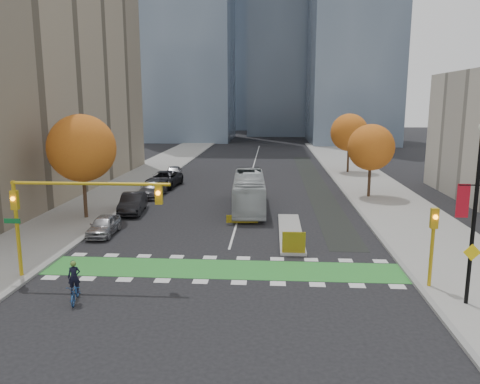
# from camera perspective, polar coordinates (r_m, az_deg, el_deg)

# --- Properties ---
(ground) EXTENTS (300.00, 300.00, 0.00)m
(ground) POSITION_cam_1_polar(r_m,az_deg,el_deg) (24.93, -2.40, -10.58)
(ground) COLOR black
(ground) RESTS_ON ground
(sidewalk_west) EXTENTS (7.00, 120.00, 0.15)m
(sidewalk_west) POSITION_cam_1_polar(r_m,az_deg,el_deg) (46.84, -16.29, -0.64)
(sidewalk_west) COLOR gray
(sidewalk_west) RESTS_ON ground
(sidewalk_east) EXTENTS (7.00, 120.00, 0.15)m
(sidewalk_east) POSITION_cam_1_polar(r_m,az_deg,el_deg) (45.32, 17.73, -1.10)
(sidewalk_east) COLOR gray
(sidewalk_east) RESTS_ON ground
(curb_west) EXTENTS (0.30, 120.00, 0.16)m
(curb_west) POSITION_cam_1_polar(r_m,az_deg,el_deg) (45.76, -12.18, -0.71)
(curb_west) COLOR gray
(curb_west) RESTS_ON ground
(curb_east) EXTENTS (0.30, 120.00, 0.16)m
(curb_east) POSITION_cam_1_polar(r_m,az_deg,el_deg) (44.61, 13.36, -1.06)
(curb_east) COLOR gray
(curb_east) RESTS_ON ground
(bike_crossing) EXTENTS (20.00, 3.00, 0.01)m
(bike_crossing) POSITION_cam_1_polar(r_m,az_deg,el_deg) (26.32, -2.04, -9.37)
(bike_crossing) COLOR #2C8830
(bike_crossing) RESTS_ON ground
(centre_line) EXTENTS (0.15, 70.00, 0.01)m
(centre_line) POSITION_cam_1_polar(r_m,az_deg,el_deg) (63.75, 1.51, 2.73)
(centre_line) COLOR silver
(centre_line) RESTS_ON ground
(bike_lane_paint) EXTENTS (2.50, 50.00, 0.01)m
(bike_lane_paint) POSITION_cam_1_polar(r_m,az_deg,el_deg) (54.05, 9.04, 1.10)
(bike_lane_paint) COLOR black
(bike_lane_paint) RESTS_ON ground
(median_island) EXTENTS (1.60, 10.00, 0.16)m
(median_island) POSITION_cam_1_polar(r_m,az_deg,el_deg) (33.33, 6.18, -4.88)
(median_island) COLOR gray
(median_island) RESTS_ON ground
(hazard_board) EXTENTS (1.40, 0.12, 1.30)m
(hazard_board) POSITION_cam_1_polar(r_m,az_deg,el_deg) (28.53, 6.57, -6.12)
(hazard_board) COLOR yellow
(hazard_board) RESTS_ON median_island
(tower_ne) EXTENTS (18.00, 24.00, 60.00)m
(tower_ne) POSITION_cam_1_polar(r_m,az_deg,el_deg) (111.40, 13.78, 21.48)
(tower_ne) COLOR #47566B
(tower_ne) RESTS_ON ground
(tower_far) EXTENTS (26.00, 26.00, 80.00)m
(tower_far) POSITION_cam_1_polar(r_m,az_deg,el_deg) (166.06, 1.66, 21.70)
(tower_far) COLOR #47566B
(tower_far) RESTS_ON ground
(tree_west) EXTENTS (5.20, 5.20, 8.22)m
(tree_west) POSITION_cam_1_polar(r_m,az_deg,el_deg) (38.12, -18.72, 5.08)
(tree_west) COLOR #332114
(tree_west) RESTS_ON ground
(tree_east_near) EXTENTS (4.40, 4.40, 7.08)m
(tree_east_near) POSITION_cam_1_polar(r_m,az_deg,el_deg) (46.21, 15.68, 5.25)
(tree_east_near) COLOR #332114
(tree_east_near) RESTS_ON ground
(tree_east_far) EXTENTS (4.80, 4.80, 7.65)m
(tree_east_far) POSITION_cam_1_polar(r_m,az_deg,el_deg) (61.96, 13.18, 7.08)
(tree_east_far) COLOR #332114
(tree_east_far) RESTS_ON ground
(traffic_signal_west) EXTENTS (8.53, 0.56, 5.20)m
(traffic_signal_west) POSITION_cam_1_polar(r_m,az_deg,el_deg) (25.39, -20.71, -1.38)
(traffic_signal_west) COLOR #BF9914
(traffic_signal_west) RESTS_ON ground
(traffic_signal_east) EXTENTS (0.35, 0.43, 4.10)m
(traffic_signal_east) POSITION_cam_1_polar(r_m,az_deg,el_deg) (24.73, 22.46, -4.93)
(traffic_signal_east) COLOR #BF9914
(traffic_signal_east) RESTS_ON ground
(banner_lamppost) EXTENTS (1.65, 0.36, 8.28)m
(banner_lamppost) POSITION_cam_1_polar(r_m,az_deg,el_deg) (22.84, 26.75, -1.69)
(banner_lamppost) COLOR black
(banner_lamppost) RESTS_ON ground
(cyclist) EXTENTS (0.98, 1.82, 1.99)m
(cyclist) POSITION_cam_1_polar(r_m,az_deg,el_deg) (23.34, -19.48, -11.02)
(cyclist) COLOR navy
(cyclist) RESTS_ON ground
(bus) EXTENTS (3.11, 11.10, 3.06)m
(bus) POSITION_cam_1_polar(r_m,az_deg,el_deg) (40.16, 1.11, 0.04)
(bus) COLOR #B8BEC0
(bus) RESTS_ON ground
(parked_car_a) EXTENTS (1.74, 4.06, 1.37)m
(parked_car_a) POSITION_cam_1_polar(r_m,az_deg,el_deg) (33.94, -16.26, -3.92)
(parked_car_a) COLOR #98999D
(parked_car_a) RESTS_ON ground
(parked_car_b) EXTENTS (2.32, 5.17, 1.65)m
(parked_car_b) POSITION_cam_1_polar(r_m,az_deg,el_deg) (39.98, -12.96, -1.33)
(parked_car_b) COLOR black
(parked_car_b) RESTS_ON ground
(parked_car_c) EXTENTS (2.16, 5.26, 1.52)m
(parked_car_c) POSITION_cam_1_polar(r_m,az_deg,el_deg) (46.51, -10.62, 0.40)
(parked_car_c) COLOR #47474C
(parked_car_c) RESTS_ON ground
(parked_car_d) EXTENTS (3.38, 6.37, 1.70)m
(parked_car_d) POSITION_cam_1_polar(r_m,az_deg,el_deg) (51.28, -9.24, 1.53)
(parked_car_d) COLOR black
(parked_car_d) RESTS_ON ground
(parked_car_e) EXTENTS (2.54, 4.97, 1.62)m
(parked_car_e) POSITION_cam_1_polar(r_m,az_deg,el_deg) (56.10, -8.09, 2.33)
(parked_car_e) COLOR gray
(parked_car_e) RESTS_ON ground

